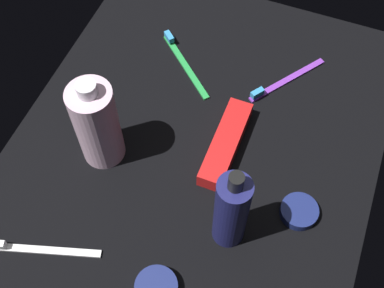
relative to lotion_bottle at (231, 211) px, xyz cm
name	(u,v)px	position (x,y,z in cm)	size (l,w,h in cm)	color
ground_plane	(192,154)	(11.98, 10.93, -9.37)	(84.00, 64.00, 1.20)	black
lotion_bottle	(231,211)	(0.00, 0.00, 0.00)	(5.21, 5.21, 19.77)	navy
bodywash_bottle	(97,124)	(6.60, 25.65, 0.04)	(7.43, 7.43, 19.37)	silver
toothbrush_purple	(283,81)	(33.03, 0.10, -8.16)	(15.36, 11.42, 2.10)	purple
toothbrush_green	(183,61)	(30.73, 20.12, -8.16)	(12.87, 14.24, 2.10)	green
toothbrush_white	(38,249)	(-13.84, 27.28, -8.16)	(6.44, 17.56, 2.10)	white
toothpaste_box_red	(226,144)	(15.03, 5.67, -7.17)	(17.60, 4.40, 3.20)	red
cream_tin_left	(299,211)	(7.45, -9.89, -7.88)	(6.32, 6.32, 1.77)	navy
cream_tin_right	(156,288)	(-12.74, 7.14, -7.79)	(6.65, 6.65, 1.95)	navy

